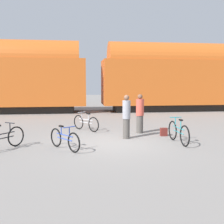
{
  "coord_description": "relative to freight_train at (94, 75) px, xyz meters",
  "views": [
    {
      "loc": [
        -1.17,
        -9.65,
        2.26
      ],
      "look_at": [
        0.12,
        0.63,
        1.1
      ],
      "focal_mm": 42.0,
      "sensor_mm": 36.0,
      "label": 1
    }
  ],
  "objects": [
    {
      "name": "ground_plane",
      "position": [
        0.0,
        -10.87,
        -2.85
      ],
      "size": [
        80.0,
        80.0,
        0.0
      ],
      "primitive_type": "plane",
      "color": "gray"
    },
    {
      "name": "freight_train",
      "position": [
        0.0,
        0.0,
        0.0
      ],
      "size": [
        24.58,
        2.98,
        5.43
      ],
      "color": "black",
      "rests_on": "ground_plane"
    },
    {
      "name": "rail_near",
      "position": [
        0.0,
        -0.72,
        -2.85
      ],
      "size": [
        36.58,
        0.07,
        0.01
      ],
      "primitive_type": "cube",
      "color": "#4C4238",
      "rests_on": "ground_plane"
    },
    {
      "name": "rail_far",
      "position": [
        0.0,
        0.72,
        -2.85
      ],
      "size": [
        36.58,
        0.07,
        0.01
      ],
      "primitive_type": "cube",
      "color": "#4C4238",
      "rests_on": "ground_plane"
    },
    {
      "name": "bicycle_black",
      "position": [
        -3.74,
        -11.42,
        -2.47
      ],
      "size": [
        1.09,
        1.48,
        0.89
      ],
      "color": "black",
      "rests_on": "ground_plane"
    },
    {
      "name": "bicycle_blue",
      "position": [
        -1.68,
        -11.68,
        -2.5
      ],
      "size": [
        1.08,
        1.44,
        0.83
      ],
      "color": "black",
      "rests_on": "ground_plane"
    },
    {
      "name": "bicycle_teal",
      "position": [
        2.51,
        -11.23,
        -2.45
      ],
      "size": [
        0.46,
        1.87,
        0.95
      ],
      "color": "black",
      "rests_on": "ground_plane"
    },
    {
      "name": "bicycle_silver",
      "position": [
        -0.87,
        -8.19,
        -2.48
      ],
      "size": [
        1.17,
        1.42,
        0.87
      ],
      "color": "black",
      "rests_on": "ground_plane"
    },
    {
      "name": "person_in_grey",
      "position": [
        0.72,
        -10.18,
        -1.95
      ],
      "size": [
        0.32,
        0.32,
        1.77
      ],
      "rotation": [
        0.0,
        0.0,
        0.05
      ],
      "color": "#514C47",
      "rests_on": "ground_plane"
    },
    {
      "name": "person_in_red",
      "position": [
        1.53,
        -9.09,
        -1.97
      ],
      "size": [
        0.35,
        0.35,
        1.76
      ],
      "rotation": [
        0.0,
        0.0,
        0.61
      ],
      "color": "#514C47",
      "rests_on": "ground_plane"
    },
    {
      "name": "backpack",
      "position": [
        2.39,
        -9.87,
        -2.68
      ],
      "size": [
        0.28,
        0.2,
        0.34
      ],
      "color": "maroon",
      "rests_on": "ground_plane"
    }
  ]
}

